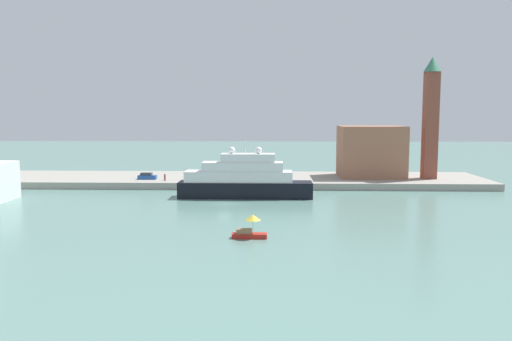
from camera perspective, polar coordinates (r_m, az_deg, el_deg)
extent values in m
plane|color=slate|center=(89.07, -3.55, -3.74)|extent=(400.00, 400.00, 0.00)
cube|color=gray|center=(115.42, -2.31, -1.05)|extent=(110.00, 21.73, 1.44)
cube|color=black|center=(95.48, -1.19, -2.13)|extent=(24.78, 4.80, 2.98)
cube|color=white|center=(95.21, -1.94, -0.65)|extent=(19.83, 4.41, 1.99)
cube|color=white|center=(94.96, -1.50, 0.45)|extent=(14.87, 4.03, 1.68)
cube|color=white|center=(94.76, -0.90, 1.42)|extent=(9.91, 3.65, 1.56)
cylinder|color=silver|center=(94.63, -1.20, 2.65)|extent=(0.16, 0.16, 2.53)
sphere|color=white|center=(94.57, 0.30, 2.27)|extent=(1.26, 1.26, 1.26)
sphere|color=white|center=(94.83, -2.70, 2.27)|extent=(1.26, 1.26, 1.26)
cube|color=#B22319|center=(64.94, -0.74, -7.27)|extent=(4.40, 1.37, 0.60)
cube|color=#8C6647|center=(64.83, -1.32, -6.76)|extent=(1.93, 1.09, 0.58)
cylinder|color=#B2B2B2|center=(64.66, -0.35, -6.28)|extent=(0.06, 0.06, 1.71)
cone|color=gold|center=(64.40, -0.35, -5.24)|extent=(1.97, 1.97, 0.69)
cube|color=#9E664C|center=(117.59, 12.65, 2.07)|extent=(14.01, 11.54, 11.36)
cube|color=brown|center=(117.49, 18.81, 4.73)|extent=(2.86, 2.86, 23.00)
cone|color=#387A5B|center=(117.93, 19.04, 11.10)|extent=(3.71, 3.71, 3.20)
cube|color=#1E4C99|center=(113.25, -11.98, -0.74)|extent=(3.98, 1.61, 0.87)
cube|color=#262D33|center=(113.21, -12.09, -0.38)|extent=(2.39, 1.45, 0.56)
cylinder|color=maroon|center=(110.02, -10.10, -0.78)|extent=(0.36, 0.36, 1.34)
sphere|color=tan|center=(109.92, -10.11, -0.37)|extent=(0.24, 0.24, 0.24)
cylinder|color=black|center=(105.79, -3.79, -1.15)|extent=(0.36, 0.36, 0.72)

